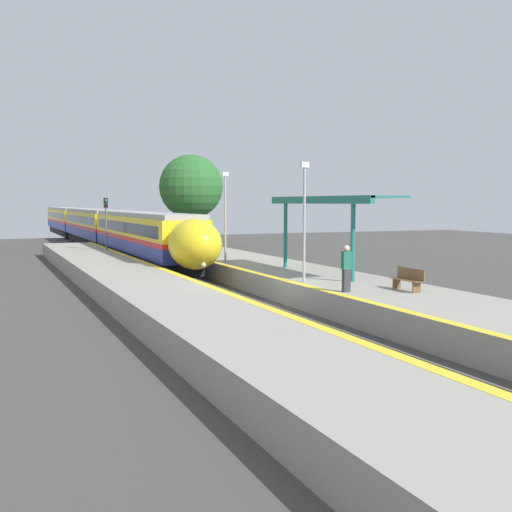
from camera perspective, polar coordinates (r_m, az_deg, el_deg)
The scene contains 13 objects.
ground_plane at distance 27.43m, azimuth -0.40°, elevation -4.67°, with size 120.00×120.00×0.00m, color #423F3D.
rail_left at distance 27.15m, azimuth -1.81°, elevation -4.61°, with size 0.08×90.00×0.15m, color slate.
rail_right at distance 27.70m, azimuth 0.98°, elevation -4.42°, with size 0.08×90.00×0.15m, color slate.
train at distance 66.75m, azimuth -14.11°, elevation 2.65°, with size 2.92×69.84×3.82m.
platform_right at distance 29.23m, azimuth 7.31°, elevation -3.09°, with size 5.12×64.00×1.05m.
platform_left at distance 26.14m, azimuth -8.05°, elevation -4.03°, with size 4.15×64.00×1.05m.
platform_bench at distance 25.88m, azimuth 13.38°, elevation -1.97°, with size 0.44×1.71×0.89m.
person_waiting at distance 25.01m, azimuth 8.04°, elevation -1.02°, with size 0.36×0.24×1.82m.
railway_signal at distance 48.05m, azimuth -13.18°, elevation 2.77°, with size 0.28×0.28×4.83m.
lamppost_near at distance 27.86m, azimuth 4.32°, elevation 3.79°, with size 0.36×0.20×5.20m.
lamppost_mid at distance 36.87m, azimuth -2.75°, elevation 4.03°, with size 0.36×0.20×5.20m.
station_canopy at distance 31.32m, azimuth 6.28°, elevation 4.81°, with size 2.02×9.74×3.76m.
background_tree_right at distance 64.98m, azimuth -5.79°, elevation 6.15°, with size 6.40×6.40×9.29m.
Camera 1 is at (-10.44, -24.96, 4.50)m, focal length 45.00 mm.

